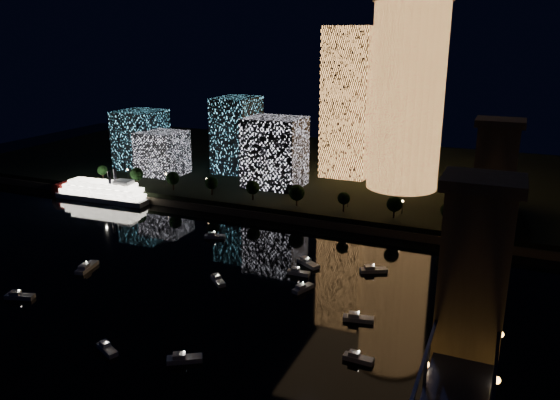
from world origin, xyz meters
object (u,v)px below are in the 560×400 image
(tower_rectangular, at_px, (349,103))
(riverboat, at_px, (99,191))
(tower_cylindrical, at_px, (407,96))
(truss_bridge, at_px, (475,302))

(tower_rectangular, bearing_deg, riverboat, -143.51)
(tower_rectangular, bearing_deg, tower_cylindrical, -23.43)
(tower_cylindrical, relative_size, truss_bridge, 0.31)
(tower_rectangular, relative_size, riverboat, 1.43)
(riverboat, bearing_deg, tower_rectangular, 36.49)
(tower_cylindrical, bearing_deg, tower_rectangular, 156.57)
(tower_rectangular, height_order, riverboat, tower_rectangular)
(riverboat, bearing_deg, tower_cylindrical, 24.67)
(tower_cylindrical, xyz_separation_m, riverboat, (-126.01, -57.87, -42.76))
(tower_cylindrical, height_order, truss_bridge, tower_cylindrical)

